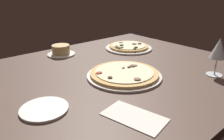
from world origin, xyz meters
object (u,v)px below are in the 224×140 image
at_px(paper_menu, 134,117).
at_px(side_plate, 44,109).
at_px(pizza_side, 129,47).
at_px(pizza_main, 124,74).
at_px(ramekin_on_saucer, 61,51).
at_px(wine_glass_far, 219,50).

bearing_deg(paper_menu, side_plate, 119.05).
bearing_deg(pizza_side, pizza_main, -137.21).
bearing_deg(pizza_main, side_plate, -175.28).
xyz_separation_m(ramekin_on_saucer, side_plate, (-0.34, -0.51, -0.02)).
height_order(side_plate, paper_menu, side_plate).
xyz_separation_m(ramekin_on_saucer, wine_glass_far, (0.38, -0.74, 0.10)).
distance_m(pizza_main, paper_menu, 0.33).
relative_size(pizza_side, side_plate, 1.84).
height_order(pizza_main, side_plate, pizza_main).
bearing_deg(side_plate, paper_menu, -48.71).
distance_m(ramekin_on_saucer, paper_menu, 0.75).
height_order(pizza_main, wine_glass_far, wine_glass_far).
relative_size(pizza_side, ramekin_on_saucer, 1.84).
bearing_deg(ramekin_on_saucer, side_plate, -123.96).
height_order(pizza_side, side_plate, pizza_side).
bearing_deg(pizza_side, wine_glass_far, -90.99).
bearing_deg(wine_glass_far, pizza_side, 89.01).
xyz_separation_m(pizza_side, wine_glass_far, (-0.01, -0.57, 0.11)).
relative_size(pizza_main, paper_menu, 1.70).
bearing_deg(pizza_side, paper_menu, -133.41).
relative_size(pizza_main, ramekin_on_saucer, 2.11).
xyz_separation_m(pizza_main, side_plate, (-0.40, -0.03, -0.01)).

